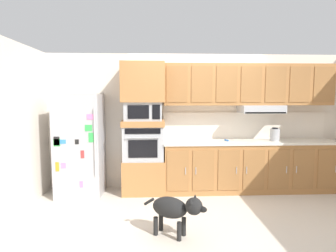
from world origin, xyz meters
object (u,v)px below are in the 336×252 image
Objects in this scene: built_in_oven at (144,143)px; microwave at (143,111)px; dog at (175,208)px; screwdriver at (227,140)px; electric_kettle at (275,135)px; refrigerator at (80,145)px.

microwave is at bearing -0.77° from built_in_oven.
built_in_oven reaches higher than dog.
electric_kettle is at bearing -1.95° from screwdriver.
dog is at bearing -75.33° from microwave.
screwdriver is at bearing -0.69° from microwave.
dog is (-1.06, -1.67, -0.58)m from screwdriver.
built_in_oven is at bearing 179.23° from microwave.
built_in_oven is at bearing 179.31° from screwdriver.
dog is at bearing -139.51° from electric_kettle.
microwave is 4.04× the size of screwdriver.
built_in_oven reaches higher than screwdriver.
refrigerator is 1.10m from built_in_oven.
electric_kettle reaches higher than screwdriver.
screwdriver is 0.21× the size of dog.
refrigerator is 2.29× the size of dog.
refrigerator reaches higher than built_in_oven.
microwave is at bearing 179.31° from screwdriver.
refrigerator is at bearing -176.46° from built_in_oven.
dog is (0.44, -1.69, -1.10)m from microwave.
refrigerator is 7.33× the size of electric_kettle.
screwdriver is 2.06m from dog.
electric_kettle is 2.61m from dog.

